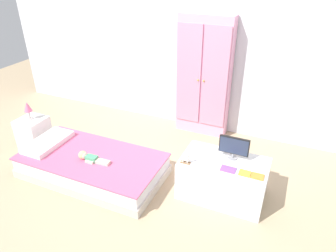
# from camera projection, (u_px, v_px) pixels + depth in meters

# --- Properties ---
(ground_plane) EXTENTS (10.00, 10.00, 0.02)m
(ground_plane) POSITION_uv_depth(u_px,v_px,m) (149.00, 184.00, 3.53)
(ground_plane) COLOR tan
(back_wall) EXTENTS (6.40, 0.05, 2.70)m
(back_wall) POSITION_uv_depth(u_px,v_px,m) (199.00, 36.00, 4.13)
(back_wall) COLOR silver
(back_wall) RESTS_ON ground_plane
(bed) EXTENTS (1.67, 0.85, 0.27)m
(bed) POSITION_uv_depth(u_px,v_px,m) (93.00, 165.00, 3.61)
(bed) COLOR beige
(bed) RESTS_ON ground_plane
(pillow) EXTENTS (0.32, 0.61, 0.06)m
(pillow) POSITION_uv_depth(u_px,v_px,m) (48.00, 142.00, 3.75)
(pillow) COLOR white
(pillow) RESTS_ON bed
(doll) EXTENTS (0.39, 0.14, 0.10)m
(doll) POSITION_uv_depth(u_px,v_px,m) (88.00, 157.00, 3.46)
(doll) COLOR #4CA375
(doll) RESTS_ON bed
(nightstand) EXTENTS (0.34, 0.34, 0.41)m
(nightstand) POSITION_uv_depth(u_px,v_px,m) (34.00, 132.00, 4.14)
(nightstand) COLOR white
(nightstand) RESTS_ON ground_plane
(table_lamp) EXTENTS (0.10, 0.10, 0.24)m
(table_lamp) POSITION_uv_depth(u_px,v_px,m) (28.00, 107.00, 3.95)
(table_lamp) COLOR #B7B2AD
(table_lamp) RESTS_ON nightstand
(wardrobe) EXTENTS (0.73, 0.26, 1.67)m
(wardrobe) POSITION_uv_depth(u_px,v_px,m) (204.00, 77.00, 4.19)
(wardrobe) COLOR #E599BC
(wardrobe) RESTS_ON ground_plane
(tv_stand) EXTENTS (0.89, 0.53, 0.44)m
(tv_stand) POSITION_uv_depth(u_px,v_px,m) (223.00, 178.00, 3.26)
(tv_stand) COLOR white
(tv_stand) RESTS_ON ground_plane
(tv_monitor) EXTENTS (0.31, 0.10, 0.25)m
(tv_monitor) POSITION_uv_depth(u_px,v_px,m) (234.00, 147.00, 3.13)
(tv_monitor) COLOR #99999E
(tv_monitor) RESTS_ON tv_stand
(rocking_horse_toy) EXTENTS (0.10, 0.04, 0.12)m
(rocking_horse_toy) POSITION_uv_depth(u_px,v_px,m) (186.00, 158.00, 3.10)
(rocking_horse_toy) COLOR #8E6642
(rocking_horse_toy) RESTS_ON tv_stand
(book_purple) EXTENTS (0.15, 0.10, 0.01)m
(book_purple) POSITION_uv_depth(u_px,v_px,m) (228.00, 169.00, 3.03)
(book_purple) COLOR #8E51B2
(book_purple) RESTS_ON tv_stand
(book_yellow) EXTENTS (0.11, 0.09, 0.01)m
(book_yellow) POSITION_uv_depth(u_px,v_px,m) (245.00, 173.00, 2.97)
(book_yellow) COLOR gold
(book_yellow) RESTS_ON tv_stand
(book_orange) EXTENTS (0.12, 0.09, 0.01)m
(book_orange) POSITION_uv_depth(u_px,v_px,m) (257.00, 176.00, 2.93)
(book_orange) COLOR orange
(book_orange) RESTS_ON tv_stand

